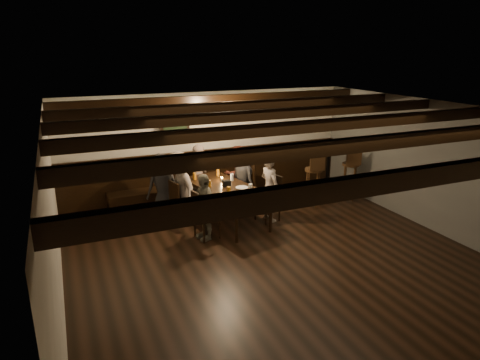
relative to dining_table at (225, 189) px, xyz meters
name	(u,v)px	position (x,y,z in m)	size (l,w,h in m)	color
room	(217,167)	(-0.09, 0.19, 0.39)	(7.00, 7.00, 7.00)	black
dining_table	(225,189)	(0.00, 0.00, 0.00)	(1.29, 2.11, 0.74)	black
chair_left_near	(182,210)	(-0.80, 0.29, -0.42)	(0.47, 0.47, 0.86)	black
chair_left_far	(206,224)	(-0.61, -0.59, -0.41)	(0.48, 0.48, 0.89)	black
chair_right_near	(242,194)	(0.61, 0.59, -0.38)	(0.54, 0.54, 0.99)	black
chair_right_far	(268,207)	(0.80, -0.29, -0.40)	(0.50, 0.50, 0.92)	black
person_bench_left	(163,186)	(-1.07, 0.69, -0.02)	(0.65, 0.42, 1.33)	#242426
person_bench_centre	(198,176)	(-0.22, 1.03, 0.01)	(0.50, 0.33, 1.37)	slate
person_bench_right	(236,173)	(0.69, 1.07, -0.05)	(0.61, 0.47, 1.25)	#5D2820
person_left_near	(180,188)	(-0.83, 0.28, 0.04)	(0.93, 0.53, 1.43)	gray
person_left_far	(204,207)	(-0.64, -0.60, -0.07)	(0.71, 0.30, 1.21)	gray
person_right_near	(243,178)	(0.64, 0.60, -0.03)	(0.63, 0.41, 1.30)	#2B2B2E
person_right_far	(270,188)	(0.83, -0.28, -0.01)	(0.49, 0.32, 1.34)	gray
pint_a	(195,176)	(-0.42, 0.62, 0.13)	(0.07, 0.07, 0.14)	#BF7219
pint_b	(218,173)	(0.11, 0.69, 0.13)	(0.07, 0.07, 0.14)	#BF7219
pint_c	(209,184)	(-0.31, 0.03, 0.13)	(0.07, 0.07, 0.14)	#BF7219
pint_d	(232,177)	(0.25, 0.26, 0.13)	(0.07, 0.07, 0.14)	silver
pint_e	(229,190)	(-0.12, -0.49, 0.13)	(0.07, 0.07, 0.14)	#BF7219
pint_f	(251,188)	(0.31, -0.49, 0.13)	(0.07, 0.07, 0.14)	silver
pint_g	(252,193)	(0.22, -0.77, 0.13)	(0.07, 0.07, 0.14)	#BF7219
plate_near	(240,197)	(0.00, -0.72, 0.07)	(0.24, 0.24, 0.01)	white
plate_far	(242,188)	(0.24, -0.25, 0.07)	(0.24, 0.24, 0.01)	white
condiment_caddy	(227,183)	(0.01, -0.05, 0.12)	(0.15, 0.10, 0.12)	black
candle	(222,180)	(0.05, 0.32, 0.09)	(0.05, 0.05, 0.05)	beige
high_top_table	(328,167)	(2.55, 0.26, 0.09)	(0.66, 0.66, 1.17)	black
bar_stool_left	(313,186)	(2.05, 0.06, -0.24)	(0.38, 0.41, 1.19)	#3C2513
bar_stool_right	(350,180)	(3.05, 0.11, -0.24)	(0.41, 0.42, 1.19)	#3C2513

